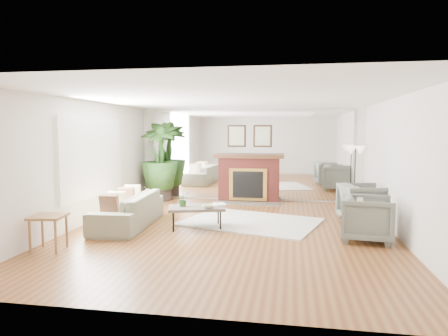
% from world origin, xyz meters
% --- Properties ---
extents(ground, '(7.00, 7.00, 0.00)m').
position_xyz_m(ground, '(0.00, 0.00, 0.00)').
color(ground, brown).
rests_on(ground, ground).
extents(wall_left, '(0.02, 7.00, 2.50)m').
position_xyz_m(wall_left, '(-2.99, 0.00, 1.25)').
color(wall_left, silver).
rests_on(wall_left, ground).
extents(wall_right, '(0.02, 7.00, 2.50)m').
position_xyz_m(wall_right, '(2.99, 0.00, 1.25)').
color(wall_right, silver).
rests_on(wall_right, ground).
extents(wall_back, '(6.00, 0.02, 2.50)m').
position_xyz_m(wall_back, '(0.00, 3.49, 1.25)').
color(wall_back, silver).
rests_on(wall_back, ground).
extents(mirror_panel, '(5.40, 0.04, 2.40)m').
position_xyz_m(mirror_panel, '(0.00, 3.47, 1.25)').
color(mirror_panel, silver).
rests_on(mirror_panel, wall_back).
extents(window_panel, '(0.04, 2.40, 1.50)m').
position_xyz_m(window_panel, '(-2.96, 0.40, 1.35)').
color(window_panel, '#B2E09E').
rests_on(window_panel, wall_left).
extents(fireplace, '(1.85, 0.83, 2.05)m').
position_xyz_m(fireplace, '(0.00, 3.26, 0.66)').
color(fireplace, maroon).
rests_on(fireplace, ground).
extents(area_rug, '(3.08, 2.58, 0.03)m').
position_xyz_m(area_rug, '(0.30, 0.81, 0.01)').
color(area_rug, white).
rests_on(area_rug, ground).
extents(coffee_table, '(1.20, 0.89, 0.43)m').
position_xyz_m(coffee_table, '(-0.69, 0.13, 0.39)').
color(coffee_table, '#61544C').
rests_on(coffee_table, ground).
extents(sofa, '(0.99, 2.24, 0.64)m').
position_xyz_m(sofa, '(-2.08, 0.12, 0.32)').
color(sofa, gray).
rests_on(sofa, ground).
extents(armchair_back, '(1.04, 1.02, 0.80)m').
position_xyz_m(armchair_back, '(2.60, 1.23, 0.40)').
color(armchair_back, slate).
rests_on(armchair_back, ground).
extents(armchair_front, '(0.95, 0.93, 0.77)m').
position_xyz_m(armchair_front, '(2.41, -0.23, 0.39)').
color(armchair_front, slate).
rests_on(armchair_front, ground).
extents(side_table, '(0.56, 0.56, 0.57)m').
position_xyz_m(side_table, '(-2.65, -1.67, 0.48)').
color(side_table, olive).
rests_on(side_table, ground).
extents(potted_ficus, '(1.08, 1.08, 2.14)m').
position_xyz_m(potted_ficus, '(-2.41, 3.07, 1.14)').
color(potted_ficus, black).
rests_on(potted_ficus, ground).
extents(floor_lamp, '(0.49, 0.27, 1.51)m').
position_xyz_m(floor_lamp, '(2.70, 3.10, 1.29)').
color(floor_lamp, black).
rests_on(floor_lamp, ground).
extents(tabletop_plant, '(0.30, 0.28, 0.27)m').
position_xyz_m(tabletop_plant, '(-0.95, 0.13, 0.56)').
color(tabletop_plant, '#326224').
rests_on(tabletop_plant, coffee_table).
extents(fruit_bowl, '(0.30, 0.30, 0.06)m').
position_xyz_m(fruit_bowl, '(-0.43, 0.02, 0.46)').
color(fruit_bowl, olive).
rests_on(fruit_bowl, coffee_table).
extents(book, '(0.33, 0.37, 0.02)m').
position_xyz_m(book, '(-0.38, 0.34, 0.44)').
color(book, olive).
rests_on(book, coffee_table).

